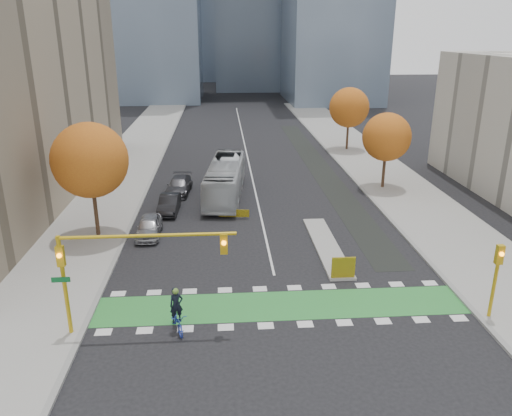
{
  "coord_description": "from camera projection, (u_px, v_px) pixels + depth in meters",
  "views": [
    {
      "loc": [
        -2.99,
        -21.89,
        13.93
      ],
      "look_at": [
        -0.84,
        8.84,
        3.0
      ],
      "focal_mm": 35.0,
      "sensor_mm": 36.0,
      "label": 1
    }
  ],
  "objects": [
    {
      "name": "bus",
      "position": [
        225.0,
        179.0,
        43.96
      ],
      "size": [
        3.96,
        11.88,
        3.25
      ],
      "primitive_type": "imported",
      "rotation": [
        0.0,
        0.0,
        -0.11
      ],
      "color": "#B0B4B8",
      "rests_on": "ground"
    },
    {
      "name": "traffic_signal_east",
      "position": [
        497.0,
        270.0,
        24.74
      ],
      "size": [
        0.35,
        0.43,
        4.1
      ],
      "color": "#BF9914",
      "rests_on": "ground"
    },
    {
      "name": "traffic_signal_west",
      "position": [
        118.0,
        258.0,
        23.08
      ],
      "size": [
        8.53,
        0.56,
        5.2
      ],
      "color": "#BF9914",
      "rests_on": "ground"
    },
    {
      "name": "parked_car_b",
      "position": [
        169.0,
        204.0,
        40.53
      ],
      "size": [
        1.66,
        4.32,
        1.41
      ],
      "primitive_type": "imported",
      "rotation": [
        0.0,
        0.0,
        -0.04
      ],
      "color": "black",
      "rests_on": "ground"
    },
    {
      "name": "tree_east_far",
      "position": [
        349.0,
        108.0,
        60.23
      ],
      "size": [
        4.8,
        4.8,
        7.65
      ],
      "color": "#332114",
      "rests_on": "ground"
    },
    {
      "name": "parked_car_a",
      "position": [
        149.0,
        227.0,
        35.77
      ],
      "size": [
        1.69,
        4.16,
        1.42
      ],
      "primitive_type": "imported",
      "rotation": [
        0.0,
        0.0,
        0.0
      ],
      "color": "#A0A1A5",
      "rests_on": "ground"
    },
    {
      "name": "median_island",
      "position": [
        326.0,
        246.0,
        34.13
      ],
      "size": [
        1.6,
        10.0,
        0.16
      ],
      "primitive_type": "cube",
      "color": "gray",
      "rests_on": "ground"
    },
    {
      "name": "bike_crossing",
      "position": [
        281.0,
        305.0,
        26.84
      ],
      "size": [
        20.0,
        3.0,
        0.01
      ],
      "primitive_type": "cube",
      "color": "#2B8334",
      "rests_on": "ground"
    },
    {
      "name": "ground",
      "position": [
        285.0,
        321.0,
        25.44
      ],
      "size": [
        300.0,
        300.0,
        0.0
      ],
      "primitive_type": "plane",
      "color": "black",
      "rests_on": "ground"
    },
    {
      "name": "curb_west",
      "position": [
        143.0,
        199.0,
        43.55
      ],
      "size": [
        0.3,
        120.0,
        0.16
      ],
      "primitive_type": "cube",
      "color": "gray",
      "rests_on": "ground"
    },
    {
      "name": "tree_east_near",
      "position": [
        387.0,
        137.0,
        45.28
      ],
      "size": [
        4.4,
        4.4,
        7.08
      ],
      "color": "#332114",
      "rests_on": "ground"
    },
    {
      "name": "sidewalk_west",
      "position": [
        102.0,
        200.0,
        43.32
      ],
      "size": [
        7.0,
        120.0,
        0.15
      ],
      "primitive_type": "cube",
      "color": "gray",
      "rests_on": "ground"
    },
    {
      "name": "cyclist",
      "position": [
        177.0,
        317.0,
        24.35
      ],
      "size": [
        1.31,
        2.14,
        2.33
      ],
      "rotation": [
        0.0,
        0.0,
        0.33
      ],
      "color": "navy",
      "rests_on": "ground"
    },
    {
      "name": "bike_lane_paint",
      "position": [
        319.0,
        167.0,
        54.13
      ],
      "size": [
        2.5,
        50.0,
        0.01
      ],
      "primitive_type": "cube",
      "color": "black",
      "rests_on": "ground"
    },
    {
      "name": "centre_line",
      "position": [
        245.0,
        148.0,
        63.04
      ],
      "size": [
        0.15,
        70.0,
        0.01
      ],
      "primitive_type": "cube",
      "color": "silver",
      "rests_on": "ground"
    },
    {
      "name": "parked_car_c",
      "position": [
        179.0,
        186.0,
        45.26
      ],
      "size": [
        2.44,
        5.09,
        1.43
      ],
      "primitive_type": "imported",
      "rotation": [
        0.0,
        0.0,
        -0.09
      ],
      "color": "#48474C",
      "rests_on": "ground"
    },
    {
      "name": "tree_west",
      "position": [
        90.0,
        160.0,
        34.05
      ],
      "size": [
        5.2,
        5.2,
        8.22
      ],
      "color": "#332114",
      "rests_on": "ground"
    },
    {
      "name": "curb_east",
      "position": [
        367.0,
        194.0,
        44.87
      ],
      "size": [
        0.3,
        120.0,
        0.16
      ],
      "primitive_type": "cube",
      "color": "gray",
      "rests_on": "ground"
    },
    {
      "name": "hazard_board",
      "position": [
        343.0,
        267.0,
        29.38
      ],
      "size": [
        1.4,
        0.12,
        1.3
      ],
      "primitive_type": "cube",
      "color": "yellow",
      "rests_on": "median_island"
    },
    {
      "name": "sidewalk_east",
      "position": [
        405.0,
        194.0,
        45.1
      ],
      "size": [
        7.0,
        120.0,
        0.15
      ],
      "primitive_type": "cube",
      "color": "gray",
      "rests_on": "ground"
    }
  ]
}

